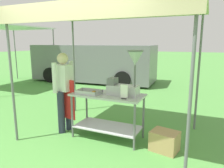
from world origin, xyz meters
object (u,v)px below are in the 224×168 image
donut_tray (89,93)px  menu_sign (124,93)px  stall_canopy (110,14)px  donut_fryer (126,78)px  donut_cart (108,107)px  supply_crate (165,141)px  vendor (64,88)px  neighbour_tent (3,28)px  van_grey (94,63)px

donut_tray → menu_sign: 0.74m
stall_canopy → donut_fryer: 1.18m
donut_cart → donut_fryer: bearing=9.4°
donut_cart → donut_tray: (-0.33, -0.12, 0.26)m
donut_cart → supply_crate: size_ratio=2.70×
stall_canopy → donut_cart: stall_canopy is taller
donut_cart → donut_fryer: 0.66m
donut_cart → donut_tray: bearing=-159.5°
donut_tray → donut_cart: bearing=20.5°
donut_cart → supply_crate: bearing=-3.2°
vendor → supply_crate: (2.02, 0.02, -0.73)m
neighbour_tent → donut_fryer: bearing=-22.8°
vendor → stall_canopy: bearing=11.0°
vendor → van_grey: bearing=113.3°
menu_sign → vendor: (-1.33, 0.11, -0.06)m
stall_canopy → van_grey: 6.17m
stall_canopy → vendor: stall_canopy is taller
stall_canopy → supply_crate: size_ratio=6.41×
donut_cart → supply_crate: (1.10, -0.06, -0.45)m
stall_canopy → menu_sign: (0.41, -0.29, -1.33)m
stall_canopy → menu_sign: 1.42m
donut_tray → supply_crate: (1.43, 0.06, -0.71)m
stall_canopy → donut_fryer: (0.35, -0.04, -1.12)m
menu_sign → vendor: bearing=175.1°
stall_canopy → vendor: 1.68m
stall_canopy → supply_crate: bearing=-8.3°
menu_sign → donut_tray: bearing=174.3°
neighbour_tent → donut_tray: bearing=-26.7°
donut_fryer → neighbour_tent: bearing=157.2°
vendor → van_grey: 5.73m
donut_tray → vendor: 0.60m
menu_sign → neighbour_tent: bearing=155.5°
donut_fryer → donut_tray: bearing=-165.1°
supply_crate → van_grey: 6.81m
stall_canopy → donut_cart: 1.68m
donut_tray → neighbour_tent: 6.44m
donut_fryer → menu_sign: 0.33m
donut_cart → vendor: bearing=-174.9°
donut_tray → neighbour_tent: size_ratio=0.14×
donut_tray → neighbour_tent: (-5.60, 2.82, 1.48)m
supply_crate → van_grey: size_ratio=0.09×
donut_fryer → vendor: donut_fryer is taller
vendor → menu_sign: bearing=-4.9°
van_grey → neighbour_tent: (-2.74, -2.48, 1.48)m
vendor → supply_crate: size_ratio=3.22×
donut_fryer → van_grey: 6.23m
donut_cart → van_grey: van_grey is taller
donut_tray → supply_crate: 1.60m
van_grey → neighbour_tent: neighbour_tent is taller
donut_fryer → supply_crate: (0.75, -0.12, -1.01)m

